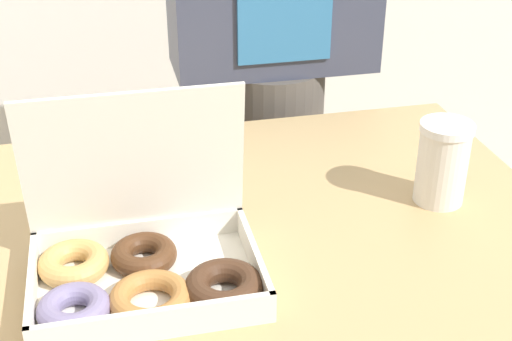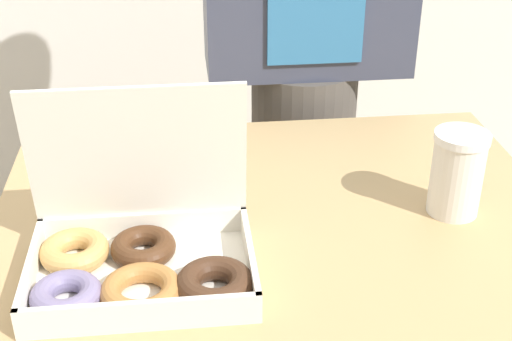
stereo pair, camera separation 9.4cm
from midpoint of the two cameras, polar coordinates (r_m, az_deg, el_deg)
The scene contains 3 objects.
donut_box at distance 0.94m, azimuth -12.07°, elevation -7.33°, with size 0.32×0.23×0.25m.
coffee_cup at distance 1.12m, azimuth 12.40°, elevation 0.57°, with size 0.08×0.08×0.13m.
person_customer at distance 1.52m, azimuth -0.49°, elevation 10.89°, with size 0.42×0.24×1.60m.
Camera 1 is at (-0.23, -0.86, 1.35)m, focal length 50.00 mm.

